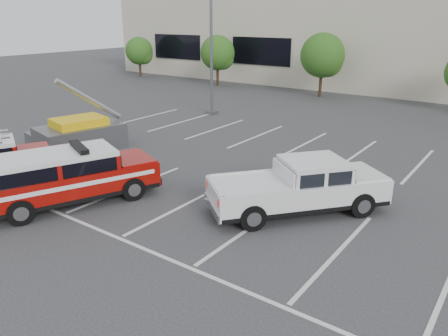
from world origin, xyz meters
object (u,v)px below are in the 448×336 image
object	(u,v)px
convention_building	(428,32)
utility_rig	(78,135)
tree_left	(219,54)
white_pickup	(299,191)
tree_far_left	(140,52)
tree_mid_left	(324,57)
light_pole_left	(211,30)
fire_chief_suv	(68,180)

from	to	relation	value
convention_building	utility_rig	size ratio (longest dim) A/B	14.18
tree_left	white_pickup	bearing A→B (deg)	-47.92
tree_far_left	tree_left	distance (m)	10.00
tree_mid_left	utility_rig	distance (m)	20.44
convention_building	tree_far_left	world-z (taller)	convention_building
tree_mid_left	utility_rig	world-z (taller)	tree_mid_left
white_pickup	utility_rig	xyz separation A→B (m)	(-11.74, 0.18, -0.01)
tree_mid_left	tree_left	bearing A→B (deg)	-180.00
convention_building	light_pole_left	world-z (taller)	convention_building
convention_building	tree_left	bearing A→B (deg)	-146.95
light_pole_left	fire_chief_suv	world-z (taller)	light_pole_left
convention_building	fire_chief_suv	world-z (taller)	convention_building
tree_mid_left	utility_rig	bearing A→B (deg)	-99.96
light_pole_left	tree_mid_left	bearing A→B (deg)	72.90
fire_chief_suv	utility_rig	bearing A→B (deg)	163.38
tree_far_left	fire_chief_suv	world-z (taller)	tree_far_left
utility_rig	tree_far_left	bearing A→B (deg)	142.56
tree_left	utility_rig	bearing A→B (deg)	-72.03
convention_building	tree_mid_left	xyz separation A→B (m)	(-5.09, -9.82, -1.68)
tree_far_left	fire_chief_suv	bearing A→B (deg)	-48.17
utility_rig	light_pole_left	bearing A→B (deg)	100.63
tree_left	fire_chief_suv	world-z (taller)	tree_left
tree_mid_left	light_pole_left	distance (m)	10.73
convention_building	utility_rig	distance (m)	31.29
convention_building	tree_left	world-z (taller)	convention_building
tree_far_left	tree_left	bearing A→B (deg)	0.00
convention_building	fire_chief_suv	xyz separation A→B (m)	(-3.51, -33.93, -3.91)
light_pole_left	white_pickup	world-z (taller)	light_pole_left
tree_mid_left	light_pole_left	world-z (taller)	light_pole_left
tree_far_left	light_pole_left	xyz separation A→B (m)	(16.91, -10.05, 2.68)
tree_left	fire_chief_suv	xyz separation A→B (m)	(11.58, -24.11, -1.96)
tree_far_left	tree_mid_left	distance (m)	20.01
convention_building	tree_far_left	distance (m)	27.03
fire_chief_suv	white_pickup	xyz separation A→B (m)	(6.64, 3.93, -0.12)
fire_chief_suv	white_pickup	distance (m)	7.72
convention_building	fire_chief_suv	bearing A→B (deg)	-95.90
tree_left	white_pickup	xyz separation A→B (m)	(18.22, -20.18, -2.08)
tree_mid_left	fire_chief_suv	size ratio (longest dim) A/B	0.81
fire_chief_suv	convention_building	bearing A→B (deg)	106.39
tree_left	convention_building	bearing A→B (deg)	33.05
convention_building	tree_far_left	bearing A→B (deg)	-158.63
tree_far_left	utility_rig	size ratio (longest dim) A/B	0.94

